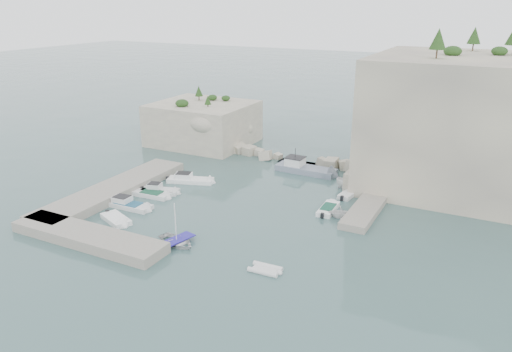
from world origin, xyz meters
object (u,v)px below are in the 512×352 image
at_px(inflatable_dinghy, 265,271).
at_px(tender_east_b, 328,211).
at_px(motorboat_c, 152,196).
at_px(tender_east_c, 349,196).
at_px(work_boat, 306,172).
at_px(motorboat_e, 116,221).
at_px(tender_east_d, 353,189).
at_px(motorboat_b, 160,193).
at_px(tender_east_a, 341,218).
at_px(motorboat_d, 129,207).
at_px(motorboat_a, 190,182).
at_px(rowboat, 177,244).

distance_m(inflatable_dinghy, tender_east_b, 15.83).
xyz_separation_m(motorboat_c, tender_east_c, (22.27, 11.62, 0.00)).
bearing_deg(inflatable_dinghy, work_boat, 102.39).
distance_m(motorboat_e, tender_east_d, 30.40).
distance_m(motorboat_b, tender_east_a, 23.54).
height_order(motorboat_c, tender_east_b, same).
distance_m(motorboat_c, motorboat_d, 4.25).
height_order(motorboat_a, motorboat_d, same).
distance_m(inflatable_dinghy, work_boat, 28.63).
bearing_deg(tender_east_b, tender_east_d, -5.69).
distance_m(motorboat_a, tender_east_c, 21.49).
bearing_deg(motorboat_b, tender_east_d, 15.00).
height_order(motorboat_c, work_boat, work_boat).
relative_size(tender_east_b, tender_east_c, 1.06).
bearing_deg(motorboat_d, tender_east_d, 38.02).
relative_size(motorboat_c, tender_east_c, 1.19).
height_order(rowboat, work_boat, work_boat).
distance_m(tender_east_a, work_boat, 16.22).
bearing_deg(inflatable_dinghy, motorboat_b, 149.13).
bearing_deg(motorboat_e, motorboat_d, 134.19).
relative_size(motorboat_b, tender_east_d, 1.18).
bearing_deg(work_boat, motorboat_b, -128.16).
bearing_deg(inflatable_dinghy, motorboat_d, 162.56).
xyz_separation_m(motorboat_e, tender_east_b, (20.31, 13.69, 0.00)).
height_order(motorboat_e, tender_east_b, same).
height_order(motorboat_c, tender_east_c, same).
distance_m(motorboat_a, tender_east_a, 22.24).
bearing_deg(motorboat_b, motorboat_e, -99.11).
relative_size(motorboat_a, tender_east_b, 1.42).
xyz_separation_m(motorboat_b, tender_east_b, (21.34, 4.28, 0.00)).
xyz_separation_m(motorboat_b, rowboat, (10.38, -10.84, 0.00)).
bearing_deg(tender_east_d, rowboat, 140.67).
distance_m(motorboat_c, tender_east_b, 22.28).
distance_m(motorboat_a, inflatable_dinghy, 25.77).
distance_m(motorboat_c, work_boat, 22.45).
relative_size(motorboat_b, inflatable_dinghy, 1.67).
bearing_deg(motorboat_b, work_boat, 34.33).
height_order(motorboat_a, inflatable_dinghy, motorboat_a).
bearing_deg(work_boat, tender_east_b, -55.41).
bearing_deg(tender_east_c, motorboat_c, 125.04).
xyz_separation_m(motorboat_a, rowboat, (9.20, -16.02, 0.00)).
height_order(motorboat_e, work_boat, work_boat).
bearing_deg(tender_east_d, tender_east_c, 172.03).
relative_size(motorboat_b, rowboat, 1.21).
relative_size(motorboat_a, motorboat_b, 1.29).
height_order(motorboat_c, tender_east_d, tender_east_d).
relative_size(tender_east_a, tender_east_b, 0.63).
distance_m(motorboat_c, motorboat_e, 8.14).
bearing_deg(tender_east_b, tender_east_c, -9.35).
bearing_deg(motorboat_c, tender_east_b, 11.61).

